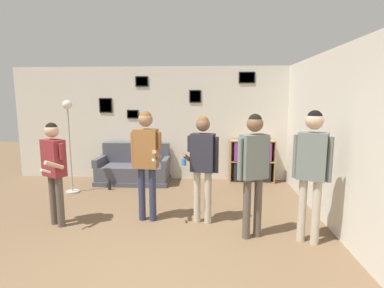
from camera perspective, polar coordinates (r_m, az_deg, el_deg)
name	(u,v)px	position (r m, az deg, el deg)	size (l,w,h in m)	color
ground_plane	(125,287)	(3.56, -12.64, -25.03)	(20.00, 20.00, 0.00)	brown
wall_back	(174,123)	(7.24, -3.51, 3.92)	(7.79, 0.08, 2.70)	silver
wall_right	(323,136)	(5.35, 23.68, 1.39)	(0.06, 6.70, 2.70)	silver
couch	(134,170)	(7.18, -11.03, -4.87)	(1.67, 0.80, 0.89)	#4C4C56
bookshelf	(252,161)	(7.17, 11.33, -3.26)	(1.04, 0.30, 0.99)	#A87F51
floor_lamp	(69,132)	(6.61, -22.39, 2.14)	(0.28, 0.28, 1.93)	#ADA89E
person_player_foreground_left	(54,164)	(5.01, -24.83, -3.44)	(0.44, 0.58, 1.61)	brown
person_player_foreground_center	(146,154)	(4.76, -8.72, -1.81)	(0.50, 0.50, 1.77)	#2D334C
person_watcher_holding_cup	(203,158)	(4.64, 2.04, -2.69)	(0.56, 0.40, 1.70)	#B7AD99
person_spectator_near_bookshelf	(254,162)	(4.21, 11.68, -3.45)	(0.46, 0.33, 1.76)	brown
person_spectator_far_right	(312,162)	(4.27, 21.89, -3.19)	(0.45, 0.34, 1.81)	#B7AD99
bottle_on_floor	(110,186)	(6.77, -15.44, -7.65)	(0.06, 0.06, 0.23)	black
drinking_cup	(243,138)	(7.04, 9.65, 1.15)	(0.08, 0.08, 0.11)	white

